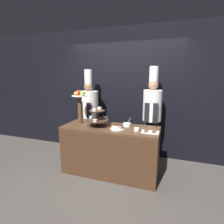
# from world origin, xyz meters

# --- Properties ---
(ground_plane) EXTENTS (14.00, 14.00, 0.00)m
(ground_plane) POSITION_xyz_m (0.00, 0.00, 0.00)
(ground_plane) COLOR #47423D
(wall_back) EXTENTS (10.00, 0.06, 2.80)m
(wall_back) POSITION_xyz_m (0.00, 1.30, 1.40)
(wall_back) COLOR black
(wall_back) RESTS_ON ground_plane
(buffet_counter) EXTENTS (1.71, 0.63, 0.89)m
(buffet_counter) POSITION_xyz_m (0.00, 0.32, 0.44)
(buffet_counter) COLOR #422819
(buffet_counter) RESTS_ON ground_plane
(tiered_stand) EXTENTS (0.40, 0.40, 0.33)m
(tiered_stand) POSITION_xyz_m (-0.23, 0.29, 1.05)
(tiered_stand) COLOR #3D2819
(tiered_stand) RESTS_ON buffet_counter
(fruit_pedestal) EXTENTS (0.29, 0.29, 0.63)m
(fruit_pedestal) POSITION_xyz_m (-0.63, 0.38, 1.30)
(fruit_pedestal) COLOR brown
(fruit_pedestal) RESTS_ON buffet_counter
(cake_round) EXTENTS (0.23, 0.23, 0.09)m
(cake_round) POSITION_xyz_m (0.15, 0.22, 0.93)
(cake_round) COLOR white
(cake_round) RESTS_ON buffet_counter
(cup_white) EXTENTS (0.09, 0.09, 0.05)m
(cup_white) POSITION_xyz_m (0.49, 0.23, 0.91)
(cup_white) COLOR white
(cup_white) RESTS_ON buffet_counter
(cake_square_tray) EXTENTS (0.28, 0.19, 0.05)m
(cake_square_tray) POSITION_xyz_m (0.71, 0.23, 0.90)
(cake_square_tray) COLOR white
(cake_square_tray) RESTS_ON buffet_counter
(serving_bowl_far) EXTENTS (0.14, 0.14, 0.16)m
(serving_bowl_far) POSITION_xyz_m (0.27, 0.45, 0.92)
(serving_bowl_far) COLOR white
(serving_bowl_far) RESTS_ON buffet_counter
(chef_left) EXTENTS (0.41, 0.41, 1.91)m
(chef_left) POSITION_xyz_m (-0.70, 0.91, 1.00)
(chef_left) COLOR black
(chef_left) RESTS_ON ground_plane
(chef_center_left) EXTENTS (0.36, 0.36, 1.95)m
(chef_center_left) POSITION_xyz_m (0.66, 0.91, 1.06)
(chef_center_left) COLOR #28282D
(chef_center_left) RESTS_ON ground_plane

